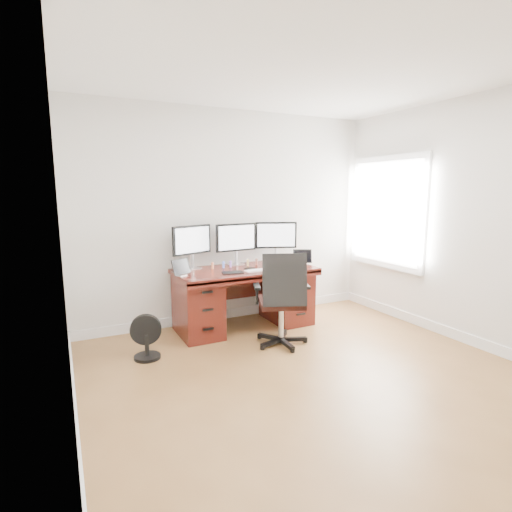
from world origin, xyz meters
name	(u,v)px	position (x,y,z in m)	size (l,w,h in m)	color
ground	(334,392)	(0.00, 0.00, 0.00)	(4.50, 4.50, 0.00)	brown
back_wall	(230,217)	(0.00, 2.25, 1.35)	(4.00, 0.10, 2.70)	silver
right_wall	(487,223)	(2.00, 0.11, 1.35)	(0.10, 4.50, 2.70)	silver
desk	(244,296)	(0.00, 1.83, 0.40)	(1.70, 0.80, 0.75)	#4C150F
office_chair	(282,315)	(0.12, 1.10, 0.35)	(0.72, 0.72, 1.05)	black
floor_fan	(147,338)	(-1.29, 1.40, 0.22)	(0.32, 0.27, 0.46)	black
monitor_left	(192,241)	(-0.58, 2.07, 1.09)	(0.53, 0.23, 0.53)	silver
monitor_center	(236,239)	(0.00, 2.07, 1.09)	(0.55, 0.15, 0.53)	silver
monitor_right	(276,237)	(0.58, 2.07, 1.09)	(0.53, 0.23, 0.53)	silver
tablet_left	(181,268)	(-0.81, 1.75, 0.84)	(0.24, 0.17, 0.19)	silver
tablet_right	(303,257)	(0.80, 1.75, 0.84)	(0.25, 0.16, 0.19)	silver
keyboard	(256,270)	(0.06, 1.60, 0.76)	(0.28, 0.12, 0.01)	white
trackpad	(271,269)	(0.27, 1.64, 0.76)	(0.13, 0.13, 0.01)	#B5B8BD
drawing_tablet	(233,273)	(-0.24, 1.63, 0.76)	(0.24, 0.15, 0.01)	black
phone	(250,268)	(0.05, 1.77, 0.76)	(0.12, 0.06, 0.01)	black
figurine_orange	(212,265)	(-0.37, 1.95, 0.80)	(0.03, 0.03, 0.09)	#EA8454
figurine_blue	(223,264)	(-0.22, 1.95, 0.80)	(0.03, 0.03, 0.09)	#5981F1
figurine_purple	(230,264)	(-0.13, 1.95, 0.80)	(0.03, 0.03, 0.09)	#A778E4
figurine_yellow	(248,262)	(0.11, 1.95, 0.80)	(0.03, 0.03, 0.09)	#D1BB64
figurine_brown	(256,261)	(0.23, 1.95, 0.80)	(0.03, 0.03, 0.09)	brown
figurine_pink	(266,261)	(0.36, 1.95, 0.80)	(0.03, 0.03, 0.09)	#D860A3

